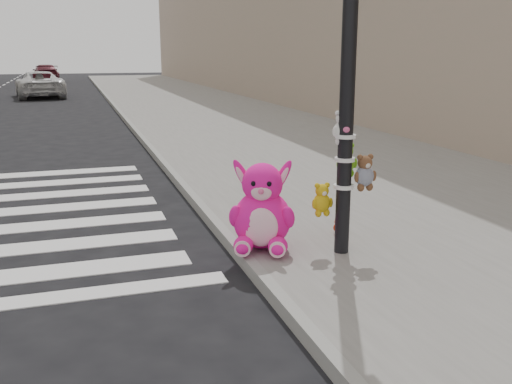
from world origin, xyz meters
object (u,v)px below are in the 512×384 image
object	(u,v)px
signal_pole	(347,103)
red_teddy	(337,226)
car_white_near	(40,84)
pink_bunny	(262,212)

from	to	relation	value
signal_pole	red_teddy	distance (m)	1.67
signal_pole	red_teddy	xyz separation A→B (m)	(0.23, 0.58, -1.55)
red_teddy	car_white_near	distance (m)	25.71
red_teddy	car_white_near	bearing A→B (deg)	77.79
pink_bunny	red_teddy	distance (m)	1.13
signal_pole	car_white_near	bearing A→B (deg)	99.25
signal_pole	pink_bunny	distance (m)	1.52
signal_pole	red_teddy	bearing A→B (deg)	68.92
signal_pole	red_teddy	world-z (taller)	signal_pole
signal_pole	car_white_near	xyz separation A→B (m)	(-4.22, 25.90, -1.13)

